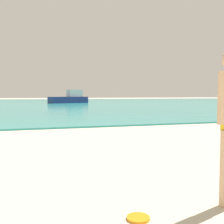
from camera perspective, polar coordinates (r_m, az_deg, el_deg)
The scene contains 3 objects.
water at distance 39.59m, azimuth -14.41°, elevation 1.87°, with size 160.00×60.00×0.06m, color teal.
frisbee at distance 2.81m, azimuth 5.48°, elevation -21.12°, with size 0.22×0.22×0.03m, color orange.
boat_far at distance 37.03m, azimuth -8.79°, elevation 2.81°, with size 5.44×3.27×1.76m.
Camera 1 is at (-1.92, 3.94, 1.19)m, focal length 43.96 mm.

